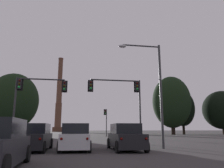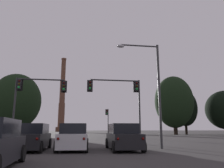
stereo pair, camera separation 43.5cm
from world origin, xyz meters
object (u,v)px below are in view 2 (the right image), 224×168
Objects in this scene: suv_left_lane_front at (32,137)px; traffic_light_overhead_left at (32,93)px; suv_center_lane_front at (74,137)px; street_lamp at (152,82)px; smokestack at (62,102)px; traffic_light_far_right at (107,118)px; traffic_light_overhead_right at (123,94)px; suv_right_lane_front at (123,137)px.

traffic_light_overhead_left is (-1.47, 5.85, 4.06)m from suv_left_lane_front.
street_lamp is (6.11, 0.28, 4.33)m from suv_center_lane_front.
smokestack is at bearing 93.20° from traffic_light_overhead_left.
smokestack reaches higher than traffic_light_far_right.
traffic_light_overhead_right is (-1.61, -25.20, 1.24)m from traffic_light_far_right.
traffic_light_overhead_right is 122.13m from smokestack.
street_lamp is at bearing -82.22° from smokestack.
suv_center_lane_front is at bearing -177.38° from street_lamp.
traffic_light_overhead_right is (4.76, 5.74, 4.15)m from suv_center_lane_front.
traffic_light_far_right is 97.86m from smokestack.
traffic_light_far_right is at bearing 80.78° from suv_center_lane_front.
traffic_light_overhead_left is at bearing 128.30° from suv_center_lane_front.
street_lamp is (1.35, -5.46, 0.17)m from traffic_light_overhead_right.
street_lamp is at bearing 5.03° from suv_center_lane_front.
street_lamp is at bearing 17.23° from suv_right_lane_front.
traffic_light_overhead_right reaches higher than traffic_light_far_right.
traffic_light_overhead_left is 9.12m from traffic_light_overhead_right.
suv_left_lane_front is 127.42m from smokestack.
traffic_light_far_right reaches higher than suv_left_lane_front.
street_lamp is at bearing -28.74° from traffic_light_overhead_left.
suv_left_lane_front is 0.76× the size of traffic_light_overhead_left.
smokestack is at bearing 100.39° from traffic_light_far_right.
traffic_light_far_right is at bearing -79.61° from smokestack.
traffic_light_far_right is 0.88× the size of traffic_light_overhead_right.
traffic_light_overhead_left reaches higher than suv_left_lane_front.
smokestack is (-15.83, 120.32, 13.75)m from traffic_light_overhead_right.
suv_center_lane_front and suv_left_lane_front have the same top height.
street_lamp reaches higher than traffic_light_overhead_left.
traffic_light_overhead_right is at bearing -93.66° from traffic_light_far_right.
suv_left_lane_front is 0.85× the size of traffic_light_far_right.
smokestack reaches higher than suv_right_lane_front.
suv_center_lane_front and suv_right_lane_front have the same top height.
smokestack is at bearing 97.50° from traffic_light_overhead_right.
traffic_light_far_right is 30.69m from street_lamp.
traffic_light_overhead_left is 0.14× the size of smokestack.
suv_center_lane_front is at bearing -101.63° from traffic_light_far_right.
traffic_light_overhead_left is 0.77× the size of street_lamp.
traffic_light_overhead_right is at bearing -82.50° from smokestack.
traffic_light_overhead_right is at bearing 79.40° from suv_right_lane_front.
suv_right_lane_front is 0.58× the size of street_lamp.
suv_right_lane_front is at bearing -5.56° from suv_center_lane_front.
traffic_light_overhead_left is 121.02m from smokestack.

